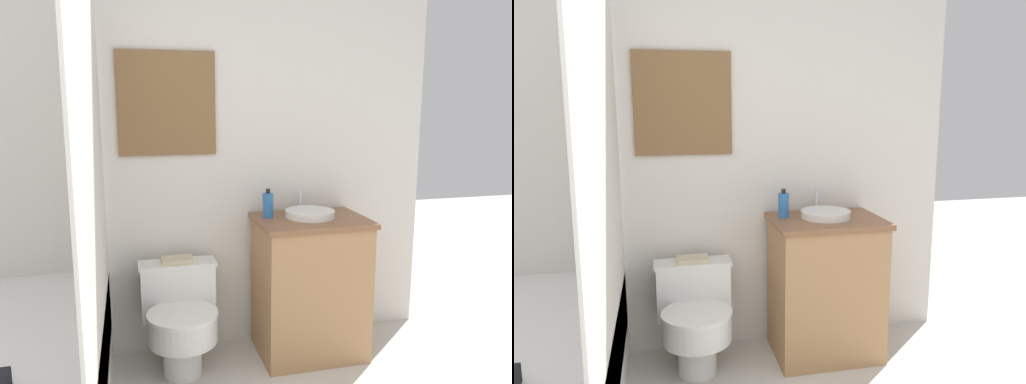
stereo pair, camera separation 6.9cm
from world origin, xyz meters
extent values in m
cube|color=silver|center=(0.00, 2.36, 1.25)|extent=(3.12, 0.05, 2.50)
cube|color=brown|center=(-0.02, 2.32, 1.44)|extent=(0.53, 0.02, 0.57)
cube|color=beige|center=(-0.02, 2.32, 1.44)|extent=(0.50, 0.01, 0.54)
cube|color=silver|center=(-0.37, 1.54, 1.08)|extent=(0.01, 1.46, 1.74)
cylinder|color=white|center=(0.01, 2.03, 0.10)|extent=(0.21, 0.21, 0.21)
cylinder|color=white|center=(0.01, 1.98, 0.28)|extent=(0.36, 0.36, 0.14)
cylinder|color=white|center=(0.01, 1.98, 0.36)|extent=(0.37, 0.37, 0.02)
cube|color=white|center=(0.01, 2.21, 0.40)|extent=(0.41, 0.16, 0.30)
cube|color=white|center=(0.01, 2.21, 0.56)|extent=(0.43, 0.16, 0.02)
cube|color=#AD7F51|center=(0.75, 2.09, 0.39)|extent=(0.59, 0.44, 0.78)
cube|color=brown|center=(0.75, 2.09, 0.79)|extent=(0.62, 0.47, 0.03)
cylinder|color=white|center=(0.75, 2.11, 0.83)|extent=(0.28, 0.28, 0.04)
cylinder|color=silver|center=(0.75, 2.27, 0.87)|extent=(0.02, 0.02, 0.13)
cylinder|color=#2D6BB2|center=(0.52, 2.17, 0.88)|extent=(0.06, 0.06, 0.14)
cylinder|color=black|center=(0.52, 2.17, 0.96)|extent=(0.02, 0.02, 0.02)
cube|color=beige|center=(0.01, 2.21, 0.59)|extent=(0.17, 0.12, 0.02)
camera|label=1|loc=(-0.23, -0.48, 1.46)|focal=35.00mm
camera|label=2|loc=(-0.16, -0.50, 1.46)|focal=35.00mm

